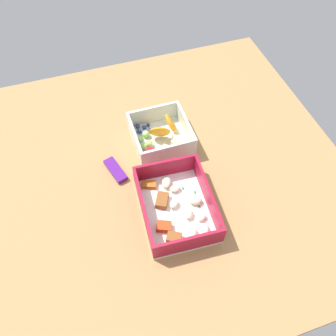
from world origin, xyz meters
The scene contains 4 objects.
table_surface centered at (0.00, 0.00, 1.00)cm, with size 80.00×80.00×2.00cm, color #9E7547.
pasta_container centered at (-10.99, 1.91, 3.74)cm, with size 19.50×15.29×5.58cm.
fruit_bowl centered at (8.20, -0.82, 4.06)cm, with size 13.31×13.16×5.86cm.
candy_bar centered at (2.74, 11.63, 2.60)cm, with size 7.00×2.40×1.20cm, color #51197A.
Camera 1 is at (-43.38, 14.32, 65.88)cm, focal length 36.80 mm.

